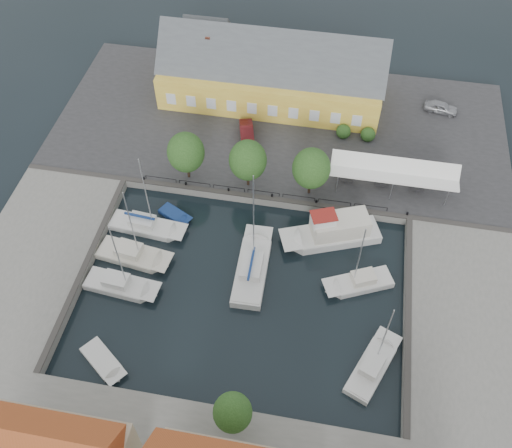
{
  "coord_description": "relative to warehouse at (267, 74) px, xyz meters",
  "views": [
    {
      "loc": [
        6.88,
        -31.92,
        48.8
      ],
      "look_at": [
        0.0,
        6.0,
        1.5
      ],
      "focal_mm": 40.0,
      "sensor_mm": 36.0,
      "label": 1
    }
  ],
  "objects": [
    {
      "name": "center_sailboat",
      "position": [
        3.12,
        -27.38,
        -4.07
      ],
      "size": [
        3.26,
        10.21,
        13.68
      ],
      "color": "silver",
      "rests_on": "ground"
    },
    {
      "name": "west_quay",
      "position": [
        -19.4,
        -30.36,
        -3.93
      ],
      "size": [
        12.0,
        24.0,
        1.0
      ],
      "primitive_type": "cube",
      "color": "slate",
      "rests_on": "ground"
    },
    {
      "name": "west_boat_a",
      "position": [
        -9.34,
        -23.91,
        -4.16
      ],
      "size": [
        8.79,
        3.15,
        11.41
      ],
      "color": "silver",
      "rests_on": "ground"
    },
    {
      "name": "north_quay",
      "position": [
        2.6,
        -5.36,
        -3.93
      ],
      "size": [
        56.0,
        26.0,
        1.0
      ],
      "primitive_type": "cube",
      "color": "#2D2D30",
      "rests_on": "ground"
    },
    {
      "name": "east_boat_b",
      "position": [
        14.12,
        -27.13,
        -4.17
      ],
      "size": [
        7.37,
        5.06,
        9.91
      ],
      "color": "silver",
      "rests_on": "ground"
    },
    {
      "name": "west_boat_b",
      "position": [
        -9.54,
        -27.91,
        -4.17
      ],
      "size": [
        8.29,
        3.76,
        11.0
      ],
      "color": "beige",
      "rests_on": "ground"
    },
    {
      "name": "quay_edge_fittings",
      "position": [
        2.62,
        -23.61,
        -3.37
      ],
      "size": [
        56.0,
        24.72,
        0.4
      ],
      "color": "#383533",
      "rests_on": "north_quay"
    },
    {
      "name": "east_quay",
      "position": [
        24.6,
        -30.36,
        -3.93
      ],
      "size": [
        12.0,
        24.0,
        1.0
      ],
      "primitive_type": "cube",
      "color": "slate",
      "rests_on": "ground"
    },
    {
      "name": "car_silver",
      "position": [
        22.53,
        0.68,
        -2.71
      ],
      "size": [
        4.43,
        2.35,
        1.44
      ],
      "primitive_type": "imported",
      "rotation": [
        0.0,
        0.0,
        1.41
      ],
      "color": "#A6A8AE",
      "rests_on": "north_quay"
    },
    {
      "name": "car_red",
      "position": [
        -1.06,
        -8.55,
        -2.67
      ],
      "size": [
        2.77,
        4.88,
        1.52
      ],
      "primitive_type": "imported",
      "rotation": [
        0.0,
        0.0,
        0.27
      ],
      "color": "maroon",
      "rests_on": "north_quay"
    },
    {
      "name": "ground",
      "position": [
        2.6,
        -28.36,
        -4.43
      ],
      "size": [
        140.0,
        140.0,
        0.0
      ],
      "primitive_type": "plane",
      "color": "black",
      "rests_on": "ground"
    },
    {
      "name": "trawler",
      "position": [
        10.97,
        -21.63,
        -3.41
      ],
      "size": [
        11.1,
        6.82,
        5.0
      ],
      "color": "silver",
      "rests_on": "ground"
    },
    {
      "name": "warehouse",
      "position": [
        0.0,
        0.0,
        0.0
      ],
      "size": [
        28.56,
        14.0,
        9.55
      ],
      "color": "gold",
      "rests_on": "north_quay"
    },
    {
      "name": "launch_sw",
      "position": [
        -8.53,
        -39.89,
        -4.34
      ],
      "size": [
        5.25,
        4.63,
        0.98
      ],
      "color": "silver",
      "rests_on": "ground"
    },
    {
      "name": "east_boat_c",
      "position": [
        15.86,
        -36.05,
        -4.17
      ],
      "size": [
        5.13,
        7.84,
        9.86
      ],
      "color": "silver",
      "rests_on": "ground"
    },
    {
      "name": "quay_trees",
      "position": [
        0.6,
        -16.36,
        0.45
      ],
      "size": [
        18.2,
        4.2,
        6.3
      ],
      "color": "black",
      "rests_on": "north_quay"
    },
    {
      "name": "launch_nw",
      "position": [
        -6.72,
        -21.66,
        -4.34
      ],
      "size": [
        4.18,
        3.17,
        0.88
      ],
      "color": "navy",
      "rests_on": "ground"
    },
    {
      "name": "west_boat_c",
      "position": [
        -9.59,
        -31.75,
        -4.17
      ],
      "size": [
        7.95,
        3.17,
        10.58
      ],
      "color": "silver",
      "rests_on": "ground"
    },
    {
      "name": "tent_canopy",
      "position": [
        16.6,
        -13.86,
        -0.74
      ],
      "size": [
        14.0,
        4.0,
        2.83
      ],
      "color": "white",
      "rests_on": "north_quay"
    }
  ]
}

